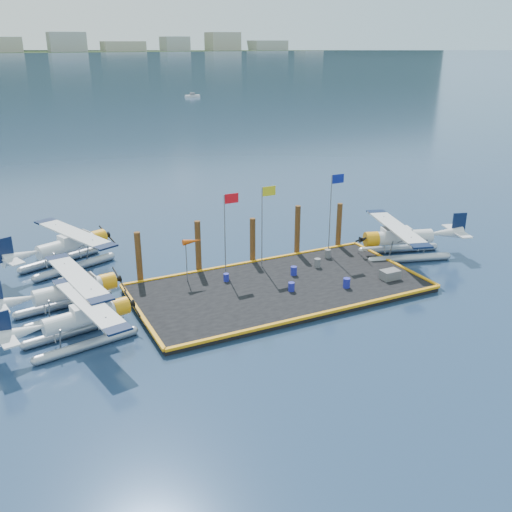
{
  "coord_description": "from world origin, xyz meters",
  "views": [
    {
      "loc": [
        -17.68,
        -32.2,
        16.57
      ],
      "look_at": [
        -0.88,
        2.0,
        2.11
      ],
      "focal_mm": 40.0,
      "sensor_mm": 36.0,
      "label": 1
    }
  ],
  "objects": [
    {
      "name": "drum_3",
      "position": [
        0.3,
        -1.11,
        0.71
      ],
      "size": [
        0.44,
        0.44,
        0.62
      ],
      "primitive_type": "cylinder",
      "color": "navy",
      "rests_on": "dock"
    },
    {
      "name": "drum_5",
      "position": [
        1.87,
        1.3,
        0.72
      ],
      "size": [
        0.46,
        0.46,
        0.65
      ],
      "primitive_type": "cylinder",
      "color": "navy",
      "rests_on": "dock"
    },
    {
      "name": "seaplane_b",
      "position": [
        -13.53,
        2.89,
        1.44
      ],
      "size": [
        8.49,
        9.32,
        3.29
      ],
      "rotation": [
        0.0,
        0.0,
        -1.42
      ],
      "color": "#9DA0AB",
      "rests_on": "ground"
    },
    {
      "name": "crate",
      "position": [
        7.75,
        -2.4,
        0.73
      ],
      "size": [
        1.33,
        0.88,
        0.66
      ],
      "primitive_type": "cube",
      "color": "#5A5A5F",
      "rests_on": "dock"
    },
    {
      "name": "flagpole_yellow",
      "position": [
        0.7,
        3.8,
        4.51
      ],
      "size": [
        1.14,
        0.08,
        6.2
      ],
      "color": "gray",
      "rests_on": "dock"
    },
    {
      "name": "dock",
      "position": [
        0.0,
        0.0,
        0.2
      ],
      "size": [
        20.0,
        10.0,
        0.4
      ],
      "primitive_type": "cube",
      "color": "black",
      "rests_on": "ground"
    },
    {
      "name": "drum_2",
      "position": [
        4.26,
        1.87,
        0.74
      ],
      "size": [
        0.48,
        0.48,
        0.67
      ],
      "primitive_type": "cylinder",
      "color": "#5A5A5F",
      "rests_on": "dock"
    },
    {
      "name": "seaplane_a",
      "position": [
        -13.57,
        -1.2,
        1.38
      ],
      "size": [
        8.21,
        8.97,
        3.17
      ],
      "rotation": [
        0.0,
        0.0,
        -1.39
      ],
      "color": "#9DA0AB",
      "rests_on": "ground"
    },
    {
      "name": "drum_0",
      "position": [
        -3.04,
        2.44,
        0.68
      ],
      "size": [
        0.4,
        0.4,
        0.56
      ],
      "primitive_type": "cylinder",
      "color": "navy",
      "rests_on": "dock"
    },
    {
      "name": "flagpole_blue",
      "position": [
        6.7,
        3.8,
        4.69
      ],
      "size": [
        1.14,
        0.08,
        6.5
      ],
      "color": "gray",
      "rests_on": "dock"
    },
    {
      "name": "piling_4",
      "position": [
        8.5,
        5.4,
        2.0
      ],
      "size": [
        0.44,
        0.44,
        4.0
      ],
      "primitive_type": "cylinder",
      "color": "#4A2B15",
      "rests_on": "ground"
    },
    {
      "name": "seaplane_d",
      "position": [
        11.9,
        1.61,
        1.53
      ],
      "size": [
        9.16,
        9.84,
        3.51
      ],
      "rotation": [
        0.0,
        0.0,
        1.29
      ],
      "color": "#9DA0AB",
      "rests_on": "ground"
    },
    {
      "name": "flagpole_red",
      "position": [
        -2.29,
        3.8,
        4.4
      ],
      "size": [
        1.14,
        0.08,
        6.0
      ],
      "color": "gray",
      "rests_on": "dock"
    },
    {
      "name": "dock_bumpers",
      "position": [
        0.0,
        0.0,
        0.49
      ],
      "size": [
        20.25,
        10.25,
        0.18
      ],
      "primitive_type": null,
      "color": "orange",
      "rests_on": "dock"
    },
    {
      "name": "drum_4",
      "position": [
        6.04,
        3.21,
        0.74
      ],
      "size": [
        0.48,
        0.48,
        0.68
      ],
      "primitive_type": "cylinder",
      "color": "#5A5A5F",
      "rests_on": "dock"
    },
    {
      "name": "piling_1",
      "position": [
        -4.0,
        5.4,
        2.1
      ],
      "size": [
        0.44,
        0.44,
        4.2
      ],
      "primitive_type": "cylinder",
      "color": "#4A2B15",
      "rests_on": "ground"
    },
    {
      "name": "ground",
      "position": [
        0.0,
        0.0,
        0.0
      ],
      "size": [
        4000.0,
        4000.0,
        0.0
      ],
      "primitive_type": "plane",
      "color": "#172445",
      "rests_on": "ground"
    },
    {
      "name": "drum_1",
      "position": [
        4.04,
        -2.3,
        0.74
      ],
      "size": [
        0.49,
        0.49,
        0.69
      ],
      "primitive_type": "cylinder",
      "color": "navy",
      "rests_on": "dock"
    },
    {
      "name": "windsock",
      "position": [
        -5.03,
        3.8,
        3.23
      ],
      "size": [
        1.4,
        0.44,
        3.12
      ],
      "color": "gray",
      "rests_on": "dock"
    },
    {
      "name": "piling_0",
      "position": [
        -8.5,
        5.4,
        2.0
      ],
      "size": [
        0.44,
        0.44,
        4.0
      ],
      "primitive_type": "cylinder",
      "color": "#4A2B15",
      "rests_on": "ground"
    },
    {
      "name": "piling_2",
      "position": [
        0.5,
        5.4,
        1.9
      ],
      "size": [
        0.44,
        0.44,
        3.8
      ],
      "primitive_type": "cylinder",
      "color": "#4A2B15",
      "rests_on": "ground"
    },
    {
      "name": "far_backdrop",
      "position": [
        239.91,
        1737.52,
        9.45
      ],
      "size": [
        3050.0,
        2050.0,
        810.0
      ],
      "color": "black",
      "rests_on": "ground"
    },
    {
      "name": "piling_3",
      "position": [
        4.5,
        5.4,
        2.15
      ],
      "size": [
        0.44,
        0.44,
        4.3
      ],
      "primitive_type": "cylinder",
      "color": "#4A2B15",
      "rests_on": "ground"
    },
    {
      "name": "seaplane_c",
      "position": [
        -12.3,
        11.46,
        1.53
      ],
      "size": [
        9.2,
        9.76,
        3.52
      ],
      "rotation": [
        0.0,
        0.0,
        -1.21
      ],
      "color": "#9DA0AB",
      "rests_on": "ground"
    }
  ]
}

